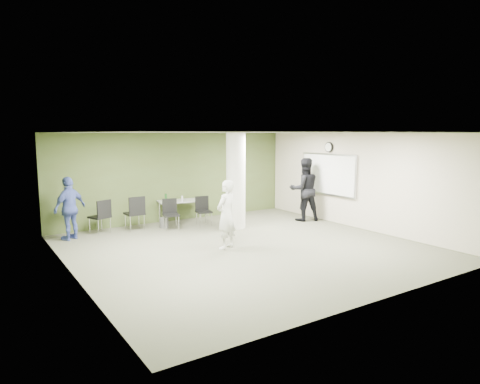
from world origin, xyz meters
TOP-DOWN VIEW (x-y plane):
  - floor at (0.00, 0.00)m, footprint 8.00×8.00m
  - ceiling at (0.00, 0.00)m, footprint 8.00×8.00m
  - wall_back at (0.00, 4.00)m, footprint 8.00×2.80m
  - wall_left at (-4.00, 0.00)m, footprint 0.02×8.00m
  - wall_right_cream at (4.00, 0.00)m, footprint 0.02×8.00m
  - column at (1.00, 2.00)m, footprint 0.56×0.56m
  - whiteboard at (3.92, 1.20)m, footprint 0.05×2.30m
  - wall_clock at (3.92, 1.20)m, footprint 0.06×0.32m
  - folding_table at (-0.02, 3.53)m, footprint 1.59×0.91m
  - wastebasket at (-0.79, 3.17)m, footprint 0.26×0.26m
  - chair_back_left at (-2.54, 3.38)m, footprint 0.62×0.62m
  - chair_back_right at (-1.62, 3.23)m, footprint 0.51×0.51m
  - chair_table_left at (-0.69, 2.90)m, footprint 0.53×0.53m
  - chair_table_right at (0.36, 2.85)m, footprint 0.51×0.51m
  - woman_white at (-0.43, 0.18)m, footprint 0.72×0.61m
  - man_black at (3.40, 1.70)m, footprint 1.18×1.05m
  - man_blue at (-3.40, 3.19)m, footprint 1.05×0.84m

SIDE VIEW (x-z plane):
  - floor at x=0.00m, z-range 0.00..0.00m
  - wastebasket at x=-0.79m, z-range 0.00..0.30m
  - chair_table_right at x=0.36m, z-range 0.07..0.95m
  - chair_table_left at x=-0.69m, z-range 0.07..0.96m
  - chair_back_left at x=-2.54m, z-range 0.08..1.04m
  - chair_back_right at x=-1.62m, z-range 0.09..1.09m
  - folding_table at x=-0.02m, z-range 0.18..1.14m
  - man_blue at x=-3.40m, z-range 0.00..1.67m
  - woman_white at x=-0.43m, z-range 0.00..1.67m
  - man_black at x=3.40m, z-range 0.00..2.01m
  - wall_back at x=0.00m, z-range 1.39..1.41m
  - wall_left at x=-4.00m, z-range 0.00..2.80m
  - wall_right_cream at x=4.00m, z-range 0.00..2.80m
  - column at x=1.00m, z-range 0.00..2.80m
  - whiteboard at x=3.92m, z-range 0.85..2.15m
  - wall_clock at x=3.92m, z-range 2.19..2.51m
  - ceiling at x=0.00m, z-range 2.80..2.80m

